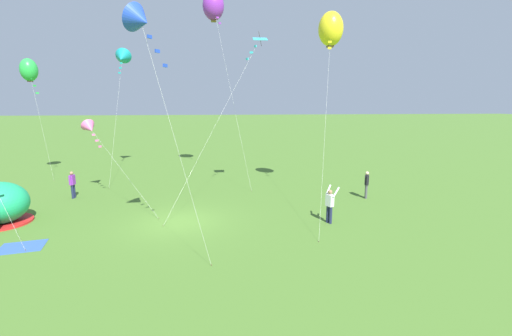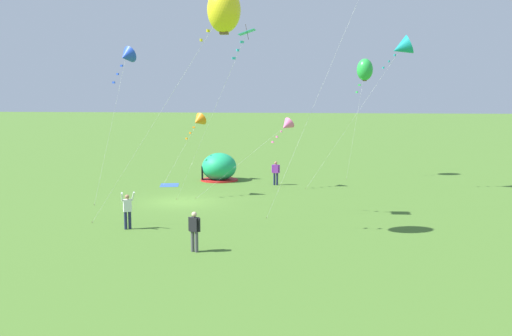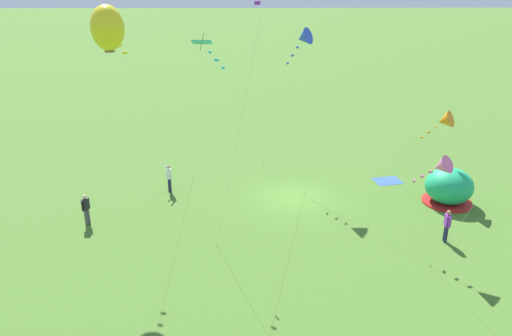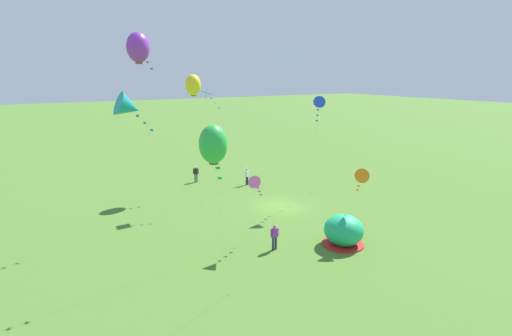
{
  "view_description": "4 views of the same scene",
  "coord_description": "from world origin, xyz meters",
  "views": [
    {
      "loc": [
        2.03,
        -16.78,
        5.97
      ],
      "look_at": [
        4.0,
        0.82,
        2.55
      ],
      "focal_mm": 24.0,
      "sensor_mm": 36.0,
      "label": 1
    },
    {
      "loc": [
        35.36,
        8.37,
        6.73
      ],
      "look_at": [
        2.15,
        4.8,
        2.42
      ],
      "focal_mm": 42.0,
      "sensor_mm": 36.0,
      "label": 2
    },
    {
      "loc": [
        2.62,
        26.84,
        12.71
      ],
      "look_at": [
        2.26,
        1.16,
        2.36
      ],
      "focal_mm": 35.0,
      "sensor_mm": 36.0,
      "label": 3
    },
    {
      "loc": [
        -27.42,
        18.76,
        11.29
      ],
      "look_at": [
        -1.07,
        3.06,
        4.03
      ],
      "focal_mm": 28.0,
      "sensor_mm": 36.0,
      "label": 4
    }
  ],
  "objects": [
    {
      "name": "person_strolling",
      "position": [
        -7.11,
        5.24,
        0.96
      ],
      "size": [
        0.27,
        0.59,
        1.72
      ],
      "color": "#1E2347",
      "rests_on": "ground"
    },
    {
      "name": "person_watching_sky",
      "position": [
        11.25,
        3.18,
        0.96
      ],
      "size": [
        0.37,
        0.55,
        1.72
      ],
      "color": "#4C4C51",
      "rests_on": "ground"
    },
    {
      "name": "kite_orange",
      "position": [
        -8.66,
        -0.7,
        4.51
      ],
      "size": [
        3.52,
        2.79,
        5.12
      ],
      "color": "silver",
      "rests_on": "ground"
    },
    {
      "name": "kite_green",
      "position": [
        -12.09,
        11.74,
        8.36
      ],
      "size": [
        2.14,
        1.95,
        9.21
      ],
      "color": "silver",
      "rests_on": "ground"
    },
    {
      "name": "kite_teal",
      "position": [
        -5.69,
        13.65,
        9.57
      ],
      "size": [
        1.31,
        7.01,
        10.4
      ],
      "color": "silver",
      "rests_on": "ground"
    },
    {
      "name": "ground_plane",
      "position": [
        0.0,
        0.0,
        0.0
      ],
      "size": [
        300.0,
        300.0,
        0.0
      ],
      "primitive_type": "plane",
      "color": "#477028"
    },
    {
      "name": "picnic_blanket",
      "position": [
        -6.23,
        -2.36,
        0.01
      ],
      "size": [
        1.92,
        1.61,
        0.01
      ],
      "primitive_type": "cube",
      "rotation": [
        0.0,
        0.0,
        0.2
      ],
      "color": "#3359A5",
      "rests_on": "ground"
    },
    {
      "name": "kite_purple",
      "position": [
        1.9,
        10.94,
        13.08
      ],
      "size": [
        3.15,
        6.17,
        14.15
      ],
      "color": "silver",
      "rests_on": "ground"
    },
    {
      "name": "kite_yellow",
      "position": [
        8.84,
        4.11,
        10.24
      ],
      "size": [
        3.31,
        8.1,
        11.25
      ],
      "color": "silver",
      "rests_on": "ground"
    },
    {
      "name": "kite_blue",
      "position": [
        -0.62,
        -3.47,
        8.83
      ],
      "size": [
        3.04,
        2.17,
        9.45
      ],
      "color": "silver",
      "rests_on": "ground"
    },
    {
      "name": "kite_cyan",
      "position": [
        4.46,
        4.41,
        9.34
      ],
      "size": [
        5.85,
        5.55,
        10.1
      ],
      "color": "silver",
      "rests_on": "ground"
    },
    {
      "name": "kite_pink",
      "position": [
        -6.03,
        6.03,
        4.35
      ],
      "size": [
        5.61,
        6.08,
        4.91
      ],
      "color": "silver",
      "rests_on": "ground"
    },
    {
      "name": "person_flying_kite",
      "position": [
        7.49,
        -0.94,
        1.0
      ],
      "size": [
        0.64,
        0.72,
        1.89
      ],
      "color": "#1E2347",
      "rests_on": "ground"
    },
    {
      "name": "popup_tent",
      "position": [
        -8.86,
        0.82,
        1.0
      ],
      "size": [
        2.81,
        2.81,
        2.1
      ],
      "color": "#1EAD6B",
      "rests_on": "ground"
    }
  ]
}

